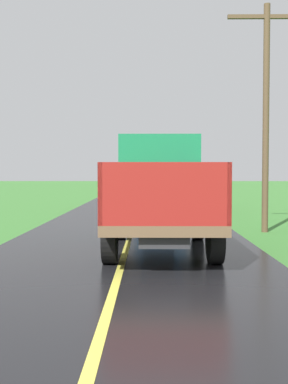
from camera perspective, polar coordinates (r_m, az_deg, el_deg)
banana_truck_near at (r=11.76m, az=2.05°, el=0.33°), size 2.38×5.82×2.80m
banana_truck_far at (r=23.90m, az=1.84°, el=1.36°), size 2.38×5.81×2.80m
utility_pole_roadside at (r=15.57m, az=14.53°, el=9.81°), size 2.46×0.20×7.17m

